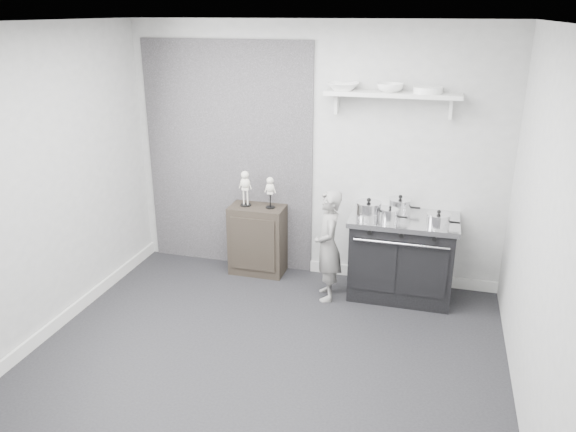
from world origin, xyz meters
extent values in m
plane|color=black|center=(0.00, 0.00, 0.00)|extent=(4.00, 4.00, 0.00)
cube|color=#A2A2A0|center=(0.00, 1.80, 1.35)|extent=(4.00, 0.02, 2.70)
cube|color=#A2A2A0|center=(0.00, -1.80, 1.35)|extent=(4.00, 0.02, 2.70)
cube|color=#A2A2A0|center=(-2.00, 0.00, 1.35)|extent=(0.02, 3.60, 2.70)
cube|color=#A2A2A0|center=(2.00, 0.00, 1.35)|extent=(0.02, 3.60, 2.70)
cube|color=silver|center=(0.00, 0.00, 2.70)|extent=(4.00, 3.60, 0.02)
cube|color=black|center=(-0.95, 1.79, 1.25)|extent=(1.90, 0.02, 2.50)
cube|color=silver|center=(1.00, 1.78, 0.06)|extent=(2.00, 0.03, 0.12)
cube|color=silver|center=(-1.98, 0.00, 0.06)|extent=(0.03, 3.60, 0.12)
cube|color=silver|center=(0.80, 1.67, 2.02)|extent=(1.30, 0.26, 0.04)
cube|color=silver|center=(0.25, 1.74, 1.90)|extent=(0.03, 0.12, 0.20)
cube|color=silver|center=(1.35, 1.74, 1.90)|extent=(0.03, 0.12, 0.20)
cube|color=black|center=(1.01, 1.48, 0.40)|extent=(1.00, 0.60, 0.80)
cube|color=silver|center=(1.01, 1.48, 0.83)|extent=(1.06, 0.64, 0.05)
cube|color=black|center=(0.77, 1.18, 0.42)|extent=(0.42, 0.02, 0.52)
cube|color=black|center=(1.25, 1.18, 0.42)|extent=(0.42, 0.02, 0.52)
cylinder|color=silver|center=(1.01, 1.15, 0.70)|extent=(0.90, 0.02, 0.02)
cylinder|color=black|center=(0.71, 1.16, 0.78)|extent=(0.04, 0.03, 0.04)
cylinder|color=black|center=(1.01, 1.16, 0.78)|extent=(0.04, 0.03, 0.04)
cylinder|color=black|center=(1.31, 1.16, 0.78)|extent=(0.04, 0.03, 0.04)
cube|color=black|center=(-0.57, 1.61, 0.39)|extent=(0.60, 0.35, 0.78)
imported|color=slate|center=(0.30, 1.22, 0.57)|extent=(0.38, 0.48, 1.14)
cylinder|color=silver|center=(0.66, 1.40, 0.92)|extent=(0.24, 0.24, 0.14)
cylinder|color=silver|center=(0.66, 1.40, 1.00)|extent=(0.25, 0.25, 0.02)
sphere|color=black|center=(0.66, 1.40, 1.03)|extent=(0.04, 0.04, 0.04)
cylinder|color=black|center=(0.82, 1.40, 0.92)|extent=(0.10, 0.02, 0.02)
cylinder|color=silver|center=(0.95, 1.61, 0.92)|extent=(0.22, 0.22, 0.13)
cylinder|color=silver|center=(0.95, 1.61, 0.99)|extent=(0.23, 0.23, 0.01)
sphere|color=black|center=(0.95, 1.61, 1.02)|extent=(0.04, 0.04, 0.04)
cylinder|color=black|center=(1.10, 1.61, 0.92)|extent=(0.10, 0.02, 0.02)
cylinder|color=silver|center=(1.33, 1.31, 0.91)|extent=(0.22, 0.22, 0.11)
cylinder|color=silver|center=(1.33, 1.31, 0.97)|extent=(0.22, 0.22, 0.01)
sphere|color=black|center=(1.33, 1.31, 1.00)|extent=(0.04, 0.04, 0.04)
cylinder|color=black|center=(1.48, 1.31, 0.91)|extent=(0.10, 0.02, 0.02)
cylinder|color=silver|center=(0.88, 1.32, 0.91)|extent=(0.16, 0.16, 0.12)
cylinder|color=silver|center=(0.88, 1.32, 0.98)|extent=(0.16, 0.16, 0.01)
sphere|color=black|center=(0.88, 1.32, 1.00)|extent=(0.03, 0.03, 0.03)
cylinder|color=black|center=(1.00, 1.32, 0.91)|extent=(0.10, 0.02, 0.02)
imported|color=white|center=(0.32, 1.67, 2.08)|extent=(0.31, 0.31, 0.08)
imported|color=white|center=(0.77, 1.67, 2.08)|extent=(0.26, 0.26, 0.08)
cylinder|color=white|center=(1.13, 1.67, 2.07)|extent=(0.27, 0.27, 0.06)
camera|label=1|loc=(1.27, -3.83, 2.78)|focal=35.00mm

